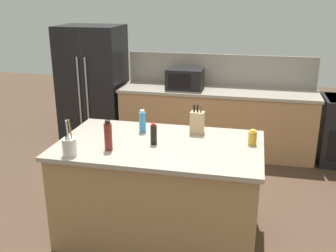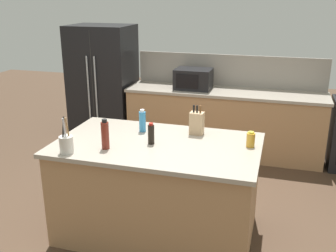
% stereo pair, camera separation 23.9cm
% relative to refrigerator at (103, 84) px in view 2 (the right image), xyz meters
% --- Properties ---
extents(ground_plane, '(14.00, 14.00, 0.00)m').
position_rel_refrigerator_xyz_m(ground_plane, '(1.60, -2.25, -0.90)').
color(ground_plane, '#473323').
extents(back_counter_run, '(2.80, 0.66, 0.94)m').
position_rel_refrigerator_xyz_m(back_counter_run, '(1.90, -0.05, -0.43)').
color(back_counter_run, '#A87C54').
rests_on(back_counter_run, ground_plane).
extents(wall_backsplash, '(2.76, 0.03, 0.46)m').
position_rel_refrigerator_xyz_m(wall_backsplash, '(1.90, 0.27, 0.27)').
color(wall_backsplash, gray).
rests_on(wall_backsplash, back_counter_run).
extents(kitchen_island, '(1.87, 1.11, 0.94)m').
position_rel_refrigerator_xyz_m(kitchen_island, '(1.60, -2.25, -0.43)').
color(kitchen_island, '#A87C54').
rests_on(kitchen_island, ground_plane).
extents(refrigerator, '(0.93, 0.75, 1.80)m').
position_rel_refrigerator_xyz_m(refrigerator, '(0.00, 0.00, 0.00)').
color(refrigerator, black).
rests_on(refrigerator, ground_plane).
extents(microwave, '(0.51, 0.39, 0.29)m').
position_rel_refrigerator_xyz_m(microwave, '(1.44, -0.05, 0.18)').
color(microwave, black).
rests_on(microwave, back_counter_run).
extents(knife_block, '(0.13, 0.11, 0.29)m').
position_rel_refrigerator_xyz_m(knife_block, '(1.90, -1.91, 0.15)').
color(knife_block, tan).
rests_on(knife_block, kitchen_island).
extents(utensil_crock, '(0.12, 0.12, 0.32)m').
position_rel_refrigerator_xyz_m(utensil_crock, '(0.93, -2.69, 0.12)').
color(utensil_crock, beige).
rests_on(utensil_crock, kitchen_island).
extents(honey_jar, '(0.08, 0.08, 0.14)m').
position_rel_refrigerator_xyz_m(honey_jar, '(2.43, -2.10, 0.11)').
color(honey_jar, gold).
rests_on(honey_jar, kitchen_island).
extents(soy_sauce_bottle, '(0.06, 0.06, 0.20)m').
position_rel_refrigerator_xyz_m(soy_sauce_bottle, '(1.56, -2.28, 0.13)').
color(soy_sauce_bottle, black).
rests_on(soy_sauce_bottle, kitchen_island).
extents(vinegar_bottle, '(0.07, 0.07, 0.27)m').
position_rel_refrigerator_xyz_m(vinegar_bottle, '(1.21, -2.51, 0.17)').
color(vinegar_bottle, maroon).
rests_on(vinegar_bottle, kitchen_island).
extents(dish_soap_bottle, '(0.07, 0.07, 0.23)m').
position_rel_refrigerator_xyz_m(dish_soap_bottle, '(1.36, -1.99, 0.15)').
color(dish_soap_bottle, '#3384BC').
rests_on(dish_soap_bottle, kitchen_island).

